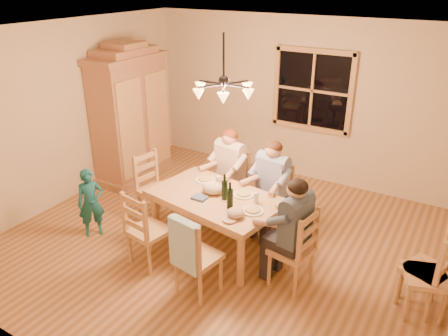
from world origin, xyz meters
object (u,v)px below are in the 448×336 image
Objects in this scene: chair_far_right at (270,212)px; chair_near_right at (199,268)px; adult_woman at (229,162)px; adult_slate_man at (294,220)px; armoire at (131,118)px; wine_bottle_b at (230,195)px; chair_end_left at (157,200)px; dining_table at (216,203)px; child at (91,203)px; wine_bottle_a at (225,187)px; chair_far_left at (229,196)px; chair_end_right at (291,261)px; chandelier at (224,89)px; chair_spare_front at (423,288)px; chair_near_left at (150,241)px; adult_plaid_man at (272,176)px; chair_spare_back at (424,283)px.

chair_far_right is 1.53m from chair_near_right.
adult_woman is 1.00× the size of adult_slate_man.
armoire is 6.97× the size of wine_bottle_b.
chair_end_left is at bearing -37.58° from armoire.
dining_table is 2.01× the size of adult_woman.
adult_woman reaches higher than child.
armoire is at bearing 61.87° from child.
chair_far_left is at bearing 116.56° from wine_bottle_a.
chair_end_right is at bearing -44.02° from child.
wine_bottle_b reaches higher than child.
chair_far_left is 3.00× the size of wine_bottle_a.
chandelier is at bearing 123.40° from chair_far_left.
chair_spare_front is (2.19, 0.91, 0.00)m from chair_near_right.
chair_near_left is 0.81m from chair_near_right.
chair_spare_front is at bearing 172.32° from adult_plaid_man.
adult_slate_man is at bearing -17.11° from chandelier.
wine_bottle_a reaches higher than chair_end_right.
armoire is 2.63× the size of adult_woman.
chair_spare_back is at bearing 174.87° from chair_far_right.
child is at bearing -160.11° from dining_table.
wine_bottle_a is (0.66, 0.68, 0.62)m from chair_near_left.
wine_bottle_a is at bearing 73.36° from chair_spare_front.
chair_end_right is 3.00× the size of wine_bottle_a.
chair_spare_front is at bearing 2.19° from dining_table.
armoire is at bearing 154.04° from dining_table.
adult_slate_man reaches higher than dining_table.
adult_woman and adult_plaid_man have the same top height.
armoire is (-2.42, 1.01, -1.02)m from chandelier.
chair_far_left is at bearing 120.43° from wine_bottle_b.
wine_bottle_b is (2.71, -1.35, -0.13)m from armoire.
adult_slate_man is at bearing 46.74° from chair_near_right.
chair_end_right is 1.02m from wine_bottle_b.
chair_spare_front is (2.04, -0.61, -0.54)m from adult_plaid_man.
chair_spare_front is at bearing 174.26° from adult_woman.
child is (-2.04, -1.29, -0.36)m from adult_plaid_man.
adult_slate_man is 2.65× the size of wine_bottle_b.
wine_bottle_b reaches higher than chair_end_left.
chair_near_right is at bearing 136.74° from adult_slate_man.
dining_table is 1.14m from adult_slate_man.
chair_far_right is at bearing 67.89° from wine_bottle_a.
adult_woman is (2.12, -0.35, -0.22)m from armoire.
chair_far_right is 1.00× the size of chair_spare_front.
wine_bottle_a is 1.00× the size of wine_bottle_b.
child is 4.14m from chair_spare_front.
adult_slate_man is at bearing -44.02° from child.
adult_slate_man reaches higher than wine_bottle_b.
chair_spare_back is at bearing 176.18° from adult_woman.
chair_near_right is 1.03m from wine_bottle_a.
chair_end_left is (-0.83, -0.64, 0.00)m from chair_far_left.
child is (-1.89, 0.24, 0.18)m from chair_near_right.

